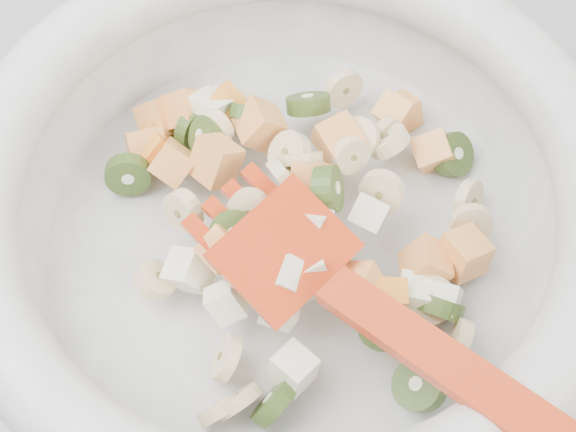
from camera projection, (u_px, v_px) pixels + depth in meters
The scene contains 2 objects.
counter at pixel (287, 388), 0.96m from camera, with size 2.00×0.60×0.90m, color gray.
mixing_bowl at pixel (289, 208), 0.48m from camera, with size 0.44×0.36×0.12m.
Camera 1 is at (0.21, 1.20, 1.37)m, focal length 55.00 mm.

